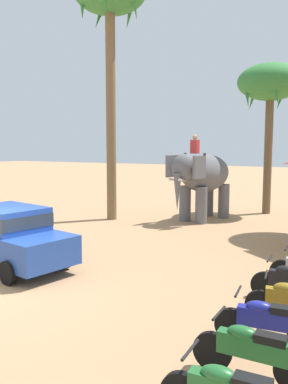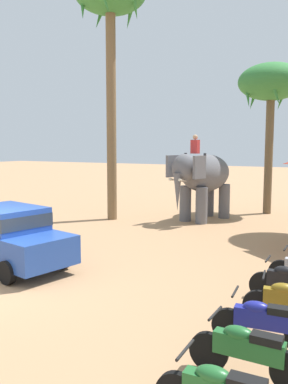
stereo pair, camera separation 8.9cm
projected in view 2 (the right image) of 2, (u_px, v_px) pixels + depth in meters
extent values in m
cube|color=#23479E|center=(9.00, 243.00, 11.35)|extent=(4.36, 2.50, 0.76)
cube|color=#23479E|center=(6.00, 218.00, 11.33)|extent=(2.37, 1.96, 0.64)
cube|color=#2D3842|center=(6.00, 218.00, 11.33)|extent=(2.40, 1.98, 0.35)
cylinder|color=black|center=(62.00, 258.00, 11.22)|extent=(0.62, 0.30, 0.60)
cylinder|color=black|center=(7.00, 272.00, 9.93)|extent=(0.62, 0.30, 0.60)
cylinder|color=black|center=(12.00, 244.00, 12.85)|extent=(0.62, 0.30, 0.60)
ellipsoid|color=slate|center=(206.00, 173.00, 18.49)|extent=(2.31, 3.40, 1.70)
cylinder|color=slate|center=(202.00, 205.00, 17.67)|extent=(0.52, 0.52, 1.60)
cylinder|color=slate|center=(185.00, 203.00, 18.27)|extent=(0.52, 0.52, 1.60)
cylinder|color=slate|center=(224.00, 201.00, 19.03)|extent=(0.52, 0.52, 1.60)
cylinder|color=slate|center=(208.00, 199.00, 19.62)|extent=(0.52, 0.52, 1.60)
ellipsoid|color=slate|center=(184.00, 168.00, 17.27)|extent=(1.31, 1.24, 1.20)
cube|color=slate|center=(200.00, 167.00, 16.85)|extent=(0.31, 0.81, 0.96)
cube|color=slate|center=(173.00, 166.00, 17.82)|extent=(0.31, 0.81, 0.96)
cone|color=slate|center=(177.00, 192.00, 17.06)|extent=(0.44, 0.44, 1.60)
cone|color=beige|center=(183.00, 181.00, 16.86)|extent=(0.25, 0.57, 0.21)
cone|color=beige|center=(173.00, 180.00, 17.21)|extent=(0.25, 0.57, 0.21)
cube|color=red|center=(195.00, 147.00, 17.73)|extent=(0.39, 0.32, 0.60)
sphere|color=tan|center=(195.00, 137.00, 17.69)|extent=(0.22, 0.22, 0.22)
cylinder|color=#333338|center=(205.00, 160.00, 17.45)|extent=(0.12, 0.12, 0.55)
cylinder|color=#333338|center=(185.00, 159.00, 18.15)|extent=(0.12, 0.12, 0.55)
ellipsoid|color=#23662D|center=(213.00, 374.00, 4.79)|extent=(0.45, 0.25, 0.20)
cube|color=black|center=(247.00, 383.00, 4.61)|extent=(0.45, 0.23, 0.12)
cylinder|color=black|center=(185.00, 350.00, 4.93)|extent=(0.05, 0.55, 0.04)
cylinder|color=black|center=(209.00, 351.00, 6.12)|extent=(0.60, 0.10, 0.60)
cube|color=#23662D|center=(249.00, 347.00, 5.81)|extent=(1.02, 0.21, 0.32)
ellipsoid|color=#23662D|center=(239.00, 333.00, 5.86)|extent=(0.44, 0.24, 0.20)
cube|color=black|center=(267.00, 339.00, 5.67)|extent=(0.44, 0.22, 0.12)
cylinder|color=black|center=(215.00, 313.00, 6.01)|extent=(0.04, 0.55, 0.04)
cylinder|color=black|center=(229.00, 325.00, 7.01)|extent=(0.61, 0.16, 0.60)
cube|color=navy|center=(265.00, 319.00, 6.76)|extent=(1.03, 0.30, 0.32)
ellipsoid|color=navy|center=(256.00, 307.00, 6.79)|extent=(0.46, 0.28, 0.20)
cube|color=black|center=(281.00, 311.00, 6.64)|extent=(0.46, 0.26, 0.12)
cylinder|color=black|center=(235.00, 291.00, 6.91)|extent=(0.10, 0.55, 0.04)
cylinder|color=black|center=(258.00, 305.00, 7.89)|extent=(0.61, 0.19, 0.60)
ellipsoid|color=olive|center=(283.00, 288.00, 7.69)|extent=(0.47, 0.30, 0.20)
cylinder|color=black|center=(264.00, 275.00, 7.79)|extent=(0.12, 0.55, 0.04)
cylinder|color=black|center=(263.00, 285.00, 9.02)|extent=(0.60, 0.12, 0.60)
ellipsoid|color=black|center=(285.00, 271.00, 8.77)|extent=(0.45, 0.25, 0.20)
cylinder|color=black|center=(268.00, 259.00, 8.91)|extent=(0.05, 0.55, 0.04)
cylinder|color=black|center=(281.00, 272.00, 9.96)|extent=(0.60, 0.12, 0.60)
cylinder|color=black|center=(286.00, 248.00, 9.85)|extent=(0.06, 0.55, 0.04)
cylinder|color=brown|center=(269.00, 151.00, 20.05)|extent=(0.40, 0.40, 6.29)
ellipsoid|color=#337A38|center=(271.00, 82.00, 19.67)|extent=(3.20, 3.20, 1.80)
cone|color=#337A38|center=(283.00, 94.00, 20.54)|extent=(0.91, 0.57, 1.67)
cone|color=#337A38|center=(254.00, 95.00, 20.80)|extent=(0.73, 0.83, 1.69)
cone|color=#337A38|center=(247.00, 92.00, 19.57)|extent=(0.73, 0.83, 1.69)
cone|color=#337A38|center=(274.00, 89.00, 18.55)|extent=(0.91, 0.57, 1.67)
cylinder|color=brown|center=(111.00, 112.00, 18.25)|extent=(0.44, 0.44, 9.86)
cone|color=#337A38|center=(134.00, 0.00, 17.15)|extent=(0.40, 0.92, 1.64)
cone|color=#337A38|center=(131.00, 11.00, 18.54)|extent=(0.91, 0.57, 1.67)
cone|color=#337A38|center=(101.00, 12.00, 18.80)|extent=(0.73, 0.83, 1.69)
cone|color=#337A38|center=(83.00, 3.00, 17.57)|extent=(0.73, 0.83, 1.69)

